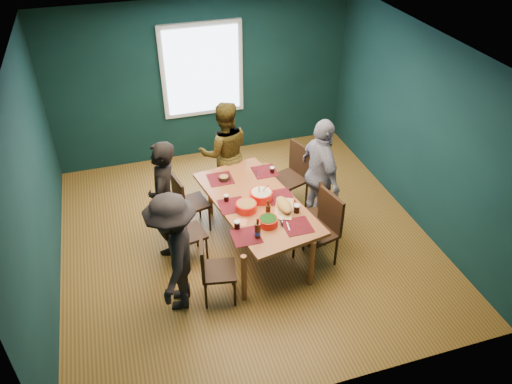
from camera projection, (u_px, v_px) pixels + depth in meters
room at (239, 145)px, 6.48m from camera, size 5.01×5.01×2.71m
dining_table at (256, 205)px, 6.55m from camera, size 1.33×2.12×0.75m
chair_left_far at (186, 200)px, 6.91m from camera, size 0.49×0.49×0.91m
chair_left_mid at (183, 231)px, 6.41m from camera, size 0.46×0.46×0.86m
chair_left_near at (211, 266)px, 5.86m from camera, size 0.47×0.47×0.89m
chair_right_far at (294, 171)px, 7.40m from camera, size 0.58×0.58×1.00m
chair_right_mid at (317, 212)px, 6.76m from camera, size 0.38×0.38×0.84m
chair_right_near at (323, 224)px, 6.37m from camera, size 0.56×0.56×1.02m
person_far_left at (164, 199)px, 6.43m from camera, size 0.57×0.70×1.64m
person_back at (225, 153)px, 7.41m from camera, size 0.84×0.68×1.61m
person_right at (321, 175)px, 6.87m from camera, size 0.46×1.00×1.67m
person_near_left at (174, 253)px, 5.64m from camera, size 0.83×1.13×1.56m
bowl_salad at (246, 206)px, 6.32m from camera, size 0.27×0.27×0.11m
bowl_dumpling at (261, 195)px, 6.50m from camera, size 0.30×0.30×0.28m
bowl_herbs at (268, 221)px, 6.08m from camera, size 0.24×0.24×0.10m
cutting_board at (284, 206)px, 6.33m from camera, size 0.40×0.59×0.12m
small_bowl at (224, 178)px, 6.90m from camera, size 0.15×0.15×0.06m
beer_bottle_a at (258, 230)px, 5.86m from camera, size 0.08×0.08×0.28m
beer_bottle_b at (268, 210)px, 6.19m from camera, size 0.06×0.06×0.24m
cola_glass_a at (237, 225)px, 6.02m from camera, size 0.08×0.08×0.11m
cola_glass_b at (297, 208)px, 6.28m from camera, size 0.08×0.08×0.11m
cola_glass_c at (272, 170)px, 7.04m from camera, size 0.06×0.06×0.09m
cola_glass_d at (226, 198)px, 6.48m from camera, size 0.07×0.07×0.09m
napkin_a at (282, 192)px, 6.67m from camera, size 0.15×0.15×0.00m
napkin_b at (241, 222)px, 6.15m from camera, size 0.19×0.19×0.00m
napkin_c at (302, 229)px, 6.05m from camera, size 0.13×0.13×0.00m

